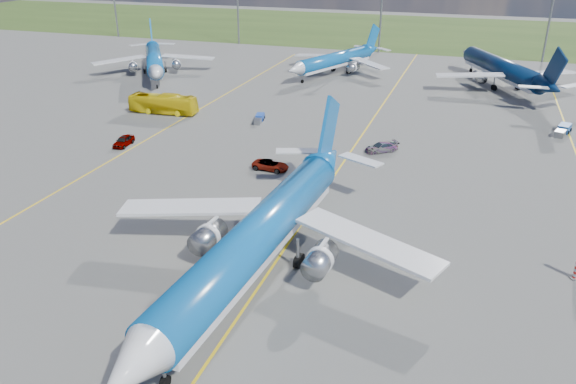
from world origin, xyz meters
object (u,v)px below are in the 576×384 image
(apron_bus, at_px, (163,104))
(baggage_tug_c, at_px, (259,119))
(bg_jet_nnw, at_px, (335,74))
(bg_jet_n, at_px, (499,87))
(bg_jet_nw, at_px, (156,75))
(service_car_c, at_px, (382,147))
(baggage_tug_e, at_px, (563,130))
(service_car_b, at_px, (271,165))
(main_airliner, at_px, (258,276))
(service_car_a, at_px, (124,141))

(apron_bus, distance_m, baggage_tug_c, 17.23)
(bg_jet_nnw, distance_m, bg_jet_n, 34.44)
(bg_jet_nw, height_order, service_car_c, bg_jet_nw)
(baggage_tug_e, bearing_deg, service_car_b, -125.54)
(bg_jet_n, relative_size, baggage_tug_c, 9.13)
(baggage_tug_c, bearing_deg, baggage_tug_e, -1.03)
(service_car_c, bearing_deg, service_car_b, -85.49)
(baggage_tug_c, bearing_deg, service_car_c, -32.30)
(service_car_c, distance_m, baggage_tug_e, 30.20)
(bg_jet_nw, xyz_separation_m, baggage_tug_e, (80.52, -15.48, 0.56))
(baggage_tug_e, bearing_deg, apron_bus, -153.79)
(apron_bus, bearing_deg, bg_jet_nnw, -31.02)
(baggage_tug_c, bearing_deg, service_car_b, -76.63)
(bg_jet_nw, xyz_separation_m, bg_jet_nnw, (37.03, 13.77, 0.00))
(bg_jet_n, xyz_separation_m, baggage_tug_c, (-37.49, -37.54, 0.45))
(main_airliner, xyz_separation_m, service_car_b, (-7.69, 23.93, 0.66))
(main_airliner, bearing_deg, bg_jet_nnw, 103.20)
(bg_jet_nw, bearing_deg, service_car_c, -62.65)
(bg_jet_nw, xyz_separation_m, main_airliner, (50.82, -67.73, 0.00))
(main_airliner, relative_size, apron_bus, 3.70)
(bg_jet_nw, distance_m, bg_jet_nnw, 39.51)
(service_car_a, bearing_deg, apron_bus, 95.26)
(bg_jet_nnw, xyz_separation_m, baggage_tug_e, (43.49, -29.25, 0.56))
(service_car_a, relative_size, baggage_tug_c, 0.96)
(bg_jet_nnw, distance_m, baggage_tug_c, 38.35)
(bg_jet_nw, bearing_deg, bg_jet_nnw, -11.96)
(baggage_tug_c, bearing_deg, service_car_a, -141.07)
(bg_jet_nnw, relative_size, baggage_tug_e, 6.19)
(bg_jet_nw, xyz_separation_m, service_car_b, (43.13, -43.80, 0.66))
(bg_jet_nw, height_order, baggage_tug_c, bg_jet_nw)
(service_car_a, xyz_separation_m, service_car_b, (23.33, -1.92, -0.07))
(service_car_c, bearing_deg, bg_jet_nnw, 163.88)
(bg_jet_nw, relative_size, apron_bus, 3.14)
(service_car_b, height_order, baggage_tug_c, service_car_b)
(main_airliner, relative_size, service_car_b, 9.27)
(main_airliner, relative_size, baggage_tug_c, 9.88)
(bg_jet_n, height_order, baggage_tug_c, bg_jet_n)
(service_car_b, xyz_separation_m, baggage_tug_e, (37.39, 28.32, -0.09))
(baggage_tug_e, bearing_deg, bg_jet_nnw, 163.39)
(bg_jet_nw, height_order, service_car_b, bg_jet_nw)
(bg_jet_nnw, bearing_deg, bg_jet_nw, -137.81)
(main_airliner, height_order, service_car_b, main_airliner)
(bg_jet_nw, relative_size, service_car_c, 7.91)
(bg_jet_nnw, bearing_deg, main_airliner, -58.60)
(service_car_a, xyz_separation_m, service_car_c, (35.74, 9.43, -0.04))
(service_car_b, bearing_deg, baggage_tug_e, -49.51)
(service_car_a, xyz_separation_m, baggage_tug_e, (60.72, 26.40, -0.17))
(main_airliner, height_order, apron_bus, main_airliner)
(service_car_b, bearing_deg, main_airliner, -158.84)
(service_car_b, bearing_deg, service_car_a, 88.63)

